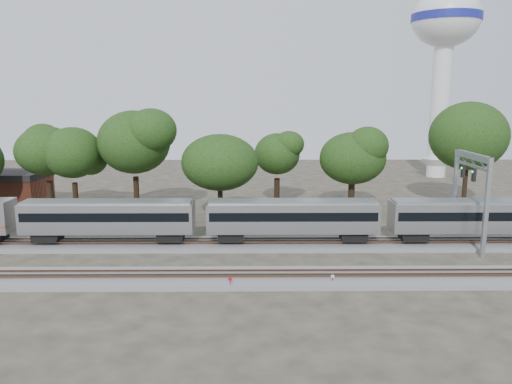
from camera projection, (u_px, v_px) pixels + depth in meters
ground at (226, 265)px, 46.59m from camera, size 160.00×160.00×0.00m
track_far at (229, 244)px, 52.45m from camera, size 160.00×5.00×0.73m
track_near at (224, 278)px, 42.62m from camera, size 160.00×5.00×0.73m
train at (477, 216)px, 52.11m from camera, size 130.68×3.19×4.70m
switch_stand_red at (230, 282)px, 40.56m from camera, size 0.33×0.11×1.04m
switch_stand_white at (333, 279)px, 41.39m from camera, size 0.30×0.07×0.94m
switch_lever at (282, 287)px, 40.82m from camera, size 0.56×0.42×0.30m
water_tower at (445, 39)px, 93.83m from camera, size 12.79×12.79×35.40m
signal_gantry at (471, 179)px, 51.37m from camera, size 0.68×8.09×9.84m
brick_building at (9, 188)px, 71.92m from camera, size 10.74×7.94×4.93m
tree_1 at (47, 151)px, 64.60m from camera, size 8.73×8.73×12.31m
tree_2 at (73, 153)px, 63.72m from camera, size 8.59×8.59×12.12m
tree_3 at (134, 142)px, 64.13m from camera, size 9.90×9.90×13.96m
tree_4 at (220, 163)px, 60.65m from camera, size 7.74×7.74×10.92m
tree_5 at (277, 154)px, 70.32m from camera, size 7.70×7.70×10.86m
tree_6 at (353, 158)px, 65.92m from camera, size 7.61×7.61×10.73m
tree_7 at (469, 136)px, 68.42m from camera, size 10.36×10.36×14.61m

